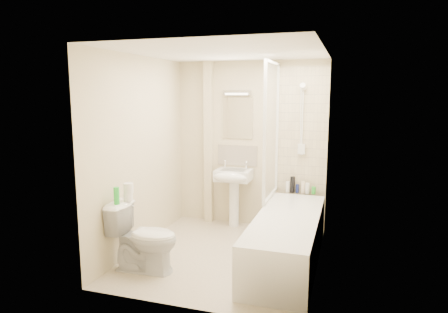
% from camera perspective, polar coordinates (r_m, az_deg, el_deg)
% --- Properties ---
extents(floor, '(2.50, 2.50, 0.00)m').
position_cam_1_polar(floor, '(4.99, 0.05, -13.89)').
color(floor, beige).
rests_on(floor, ground).
extents(wall_back, '(2.20, 0.02, 2.40)m').
position_cam_1_polar(wall_back, '(5.84, 3.74, 1.73)').
color(wall_back, beige).
rests_on(wall_back, ground).
extents(wall_left, '(0.02, 2.50, 2.40)m').
position_cam_1_polar(wall_left, '(5.09, -11.84, 0.45)').
color(wall_left, beige).
rests_on(wall_left, ground).
extents(wall_right, '(0.02, 2.50, 2.40)m').
position_cam_1_polar(wall_right, '(4.45, 13.68, -0.85)').
color(wall_right, beige).
rests_on(wall_right, ground).
extents(ceiling, '(2.20, 2.50, 0.02)m').
position_cam_1_polar(ceiling, '(4.61, 0.05, 14.71)').
color(ceiling, white).
rests_on(ceiling, wall_back).
extents(tile_back, '(0.70, 0.01, 1.75)m').
position_cam_1_polar(tile_back, '(5.68, 11.12, 3.64)').
color(tile_back, beige).
rests_on(tile_back, wall_back).
extents(tile_right, '(0.01, 2.10, 1.75)m').
position_cam_1_polar(tile_right, '(4.44, 13.66, 2.06)').
color(tile_right, beige).
rests_on(tile_right, wall_right).
extents(pipe_boxing, '(0.12, 0.12, 2.40)m').
position_cam_1_polar(pipe_boxing, '(5.97, -2.19, 1.89)').
color(pipe_boxing, beige).
rests_on(pipe_boxing, ground).
extents(splashback, '(0.60, 0.02, 0.30)m').
position_cam_1_polar(splashback, '(5.91, 1.91, 0.16)').
color(splashback, beige).
rests_on(splashback, wall_back).
extents(mirror, '(0.46, 0.01, 0.60)m').
position_cam_1_polar(mirror, '(5.84, 1.93, 5.49)').
color(mirror, white).
rests_on(mirror, wall_back).
extents(strip_light, '(0.42, 0.07, 0.07)m').
position_cam_1_polar(strip_light, '(5.81, 1.89, 9.12)').
color(strip_light, silver).
rests_on(strip_light, wall_back).
extents(bathtub, '(0.70, 2.10, 0.55)m').
position_cam_1_polar(bathtub, '(4.75, 8.98, -11.48)').
color(bathtub, white).
rests_on(bathtub, ground).
extents(shower_screen, '(0.04, 0.92, 1.80)m').
position_cam_1_polar(shower_screen, '(5.29, 6.81, 3.63)').
color(shower_screen, white).
rests_on(shower_screen, bathtub).
extents(shower_fixture, '(0.10, 0.16, 0.99)m').
position_cam_1_polar(shower_fixture, '(5.62, 11.09, 4.83)').
color(shower_fixture, white).
rests_on(shower_fixture, wall_back).
extents(pedestal_sink, '(0.50, 0.47, 0.97)m').
position_cam_1_polar(pedestal_sink, '(5.76, 1.28, -3.63)').
color(pedestal_sink, white).
rests_on(pedestal_sink, ground).
extents(bottle_white_a, '(0.06, 0.06, 0.15)m').
position_cam_1_polar(bottle_white_a, '(5.75, 9.08, -4.29)').
color(bottle_white_a, white).
rests_on(bottle_white_a, bathtub).
extents(bottle_black_b, '(0.07, 0.07, 0.23)m').
position_cam_1_polar(bottle_black_b, '(5.73, 9.76, -3.97)').
color(bottle_black_b, black).
rests_on(bottle_black_b, bathtub).
extents(bottle_blue, '(0.05, 0.05, 0.12)m').
position_cam_1_polar(bottle_blue, '(5.74, 10.43, -4.53)').
color(bottle_blue, navy).
rests_on(bottle_blue, bathtub).
extents(bottle_cream, '(0.06, 0.06, 0.17)m').
position_cam_1_polar(bottle_cream, '(5.72, 11.21, -4.33)').
color(bottle_cream, beige).
rests_on(bottle_cream, bathtub).
extents(bottle_white_b, '(0.06, 0.06, 0.15)m').
position_cam_1_polar(bottle_white_b, '(5.72, 11.82, -4.47)').
color(bottle_white_b, white).
rests_on(bottle_white_b, bathtub).
extents(bottle_green, '(0.05, 0.05, 0.10)m').
position_cam_1_polar(bottle_green, '(5.72, 12.69, -4.75)').
color(bottle_green, green).
rests_on(bottle_green, bathtub).
extents(toilet, '(0.50, 0.79, 0.76)m').
position_cam_1_polar(toilet, '(4.56, -11.35, -11.23)').
color(toilet, white).
rests_on(toilet, ground).
extents(toilet_roll_lower, '(0.10, 0.10, 0.09)m').
position_cam_1_polar(toilet_roll_lower, '(4.59, -13.53, -5.62)').
color(toilet_roll_lower, white).
rests_on(toilet_roll_lower, toilet).
extents(toilet_roll_upper, '(0.11, 0.11, 0.11)m').
position_cam_1_polar(toilet_roll_upper, '(4.57, -13.50, -4.40)').
color(toilet_roll_upper, white).
rests_on(toilet_roll_upper, toilet_roll_lower).
extents(green_bottle, '(0.06, 0.06, 0.19)m').
position_cam_1_polar(green_bottle, '(4.46, -15.10, -5.44)').
color(green_bottle, green).
rests_on(green_bottle, toilet).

